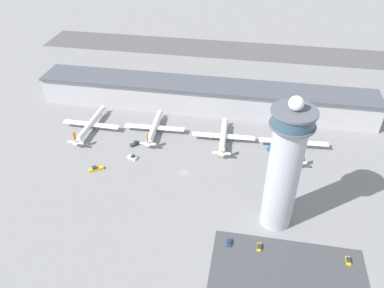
{
  "coord_description": "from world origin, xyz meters",
  "views": [
    {
      "loc": [
        31.6,
        -153.56,
        132.87
      ],
      "look_at": [
        2.24,
        9.98,
        12.6
      ],
      "focal_mm": 35.0,
      "sensor_mm": 36.0,
      "label": 1
    }
  ],
  "objects_px": {
    "airplane_gate_bravo": "(154,128)",
    "service_truck_fuel": "(96,169)",
    "control_tower": "(284,168)",
    "airplane_gate_charlie": "(223,136)",
    "car_white_wagon": "(259,247)",
    "service_truck_catering": "(273,148)",
    "car_red_hatchback": "(229,242)",
    "airplane_gate_alpha": "(90,124)",
    "service_truck_water": "(135,144)",
    "service_truck_baggage": "(132,157)",
    "car_silver_sedan": "(348,261)",
    "airplane_gate_delta": "(294,142)"
  },
  "relations": [
    {
      "from": "service_truck_baggage",
      "to": "car_red_hatchback",
      "type": "xyz_separation_m",
      "value": [
        60.64,
        -51.06,
        -0.26
      ]
    },
    {
      "from": "airplane_gate_alpha",
      "to": "service_truck_water",
      "type": "distance_m",
      "value": 35.11
    },
    {
      "from": "airplane_gate_charlie",
      "to": "car_silver_sedan",
      "type": "height_order",
      "value": "airplane_gate_charlie"
    },
    {
      "from": "control_tower",
      "to": "car_white_wagon",
      "type": "distance_m",
      "value": 36.62
    },
    {
      "from": "airplane_gate_charlie",
      "to": "car_red_hatchback",
      "type": "relative_size",
      "value": 9.12
    },
    {
      "from": "service_truck_baggage",
      "to": "service_truck_catering",
      "type": "bearing_deg",
      "value": 16.53
    },
    {
      "from": "car_silver_sedan",
      "to": "airplane_gate_alpha",
      "type": "bearing_deg",
      "value": 152.6
    },
    {
      "from": "airplane_gate_bravo",
      "to": "service_truck_fuel",
      "type": "xyz_separation_m",
      "value": [
        -22.28,
        -41.77,
        -2.78
      ]
    },
    {
      "from": "service_truck_catering",
      "to": "car_red_hatchback",
      "type": "bearing_deg",
      "value": -104.06
    },
    {
      "from": "car_red_hatchback",
      "to": "car_white_wagon",
      "type": "height_order",
      "value": "same"
    },
    {
      "from": "control_tower",
      "to": "car_white_wagon",
      "type": "relative_size",
      "value": 14.7
    },
    {
      "from": "airplane_gate_charlie",
      "to": "airplane_gate_alpha",
      "type": "bearing_deg",
      "value": -178.76
    },
    {
      "from": "airplane_gate_alpha",
      "to": "service_truck_fuel",
      "type": "xyz_separation_m",
      "value": [
        18.61,
        -37.71,
        -3.03
      ]
    },
    {
      "from": "control_tower",
      "to": "airplane_gate_charlie",
      "type": "relative_size",
      "value": 1.72
    },
    {
      "from": "service_truck_fuel",
      "to": "service_truck_baggage",
      "type": "height_order",
      "value": "service_truck_fuel"
    },
    {
      "from": "airplane_gate_alpha",
      "to": "car_white_wagon",
      "type": "height_order",
      "value": "airplane_gate_alpha"
    },
    {
      "from": "service_truck_fuel",
      "to": "car_white_wagon",
      "type": "distance_m",
      "value": 98.05
    },
    {
      "from": "airplane_gate_alpha",
      "to": "car_silver_sedan",
      "type": "height_order",
      "value": "airplane_gate_alpha"
    },
    {
      "from": "service_truck_fuel",
      "to": "service_truck_baggage",
      "type": "distance_m",
      "value": 21.52
    },
    {
      "from": "airplane_gate_bravo",
      "to": "airplane_gate_charlie",
      "type": "bearing_deg",
      "value": -2.91
    },
    {
      "from": "service_truck_water",
      "to": "car_silver_sedan",
      "type": "distance_m",
      "value": 130.45
    },
    {
      "from": "airplane_gate_bravo",
      "to": "airplane_gate_delta",
      "type": "distance_m",
      "value": 85.51
    },
    {
      "from": "airplane_gate_alpha",
      "to": "service_truck_fuel",
      "type": "relative_size",
      "value": 5.42
    },
    {
      "from": "airplane_gate_bravo",
      "to": "car_red_hatchback",
      "type": "distance_m",
      "value": 96.6
    },
    {
      "from": "airplane_gate_charlie",
      "to": "service_truck_water",
      "type": "distance_m",
      "value": 53.37
    },
    {
      "from": "service_truck_catering",
      "to": "car_red_hatchback",
      "type": "height_order",
      "value": "service_truck_catering"
    },
    {
      "from": "control_tower",
      "to": "car_silver_sedan",
      "type": "bearing_deg",
      "value": -30.34
    },
    {
      "from": "service_truck_fuel",
      "to": "car_white_wagon",
      "type": "xyz_separation_m",
      "value": [
        90.54,
        -37.65,
        -0.27
      ]
    },
    {
      "from": "service_truck_baggage",
      "to": "car_silver_sedan",
      "type": "height_order",
      "value": "service_truck_baggage"
    },
    {
      "from": "airplane_gate_charlie",
      "to": "service_truck_baggage",
      "type": "xyz_separation_m",
      "value": [
        -49.42,
        -26.0,
        -3.1
      ]
    },
    {
      "from": "service_truck_catering",
      "to": "service_truck_water",
      "type": "distance_m",
      "value": 82.25
    },
    {
      "from": "airplane_gate_alpha",
      "to": "service_truck_catering",
      "type": "bearing_deg",
      "value": -0.32
    },
    {
      "from": "airplane_gate_alpha",
      "to": "airplane_gate_charlie",
      "type": "distance_m",
      "value": 84.77
    },
    {
      "from": "control_tower",
      "to": "car_white_wagon",
      "type": "bearing_deg",
      "value": -110.77
    },
    {
      "from": "airplane_gate_bravo",
      "to": "service_truck_fuel",
      "type": "distance_m",
      "value": 47.42
    },
    {
      "from": "service_truck_catering",
      "to": "airplane_gate_delta",
      "type": "bearing_deg",
      "value": 15.19
    },
    {
      "from": "airplane_gate_delta",
      "to": "car_white_wagon",
      "type": "bearing_deg",
      "value": -102.47
    },
    {
      "from": "service_truck_water",
      "to": "car_white_wagon",
      "type": "xyz_separation_m",
      "value": [
        76.04,
        -64.06,
        -0.3
      ]
    },
    {
      "from": "airplane_gate_charlie",
      "to": "service_truck_fuel",
      "type": "distance_m",
      "value": 77.12
    },
    {
      "from": "airplane_gate_bravo",
      "to": "car_silver_sedan",
      "type": "distance_m",
      "value": 132.45
    },
    {
      "from": "airplane_gate_delta",
      "to": "car_red_hatchback",
      "type": "relative_size",
      "value": 9.72
    },
    {
      "from": "airplane_gate_alpha",
      "to": "service_truck_catering",
      "type": "relative_size",
      "value": 5.56
    },
    {
      "from": "car_silver_sedan",
      "to": "control_tower",
      "type": "bearing_deg",
      "value": 149.66
    },
    {
      "from": "airplane_gate_bravo",
      "to": "service_truck_baggage",
      "type": "xyz_separation_m",
      "value": [
        -5.56,
        -28.23,
        -2.8
      ]
    },
    {
      "from": "airplane_gate_delta",
      "to": "control_tower",
      "type": "bearing_deg",
      "value": -99.96
    },
    {
      "from": "control_tower",
      "to": "car_silver_sedan",
      "type": "xyz_separation_m",
      "value": [
        30.68,
        -17.96,
        -31.6
      ]
    },
    {
      "from": "airplane_gate_charlie",
      "to": "airplane_gate_delta",
      "type": "xyz_separation_m",
      "value": [
        41.63,
        0.72,
        0.29
      ]
    },
    {
      "from": "service_truck_baggage",
      "to": "control_tower",
      "type": "bearing_deg",
      "value": -22.77
    },
    {
      "from": "car_silver_sedan",
      "to": "service_truck_water",
      "type": "bearing_deg",
      "value": 150.32
    },
    {
      "from": "airplane_gate_alpha",
      "to": "service_truck_baggage",
      "type": "xyz_separation_m",
      "value": [
        35.33,
        -24.17,
        -3.05
      ]
    }
  ]
}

